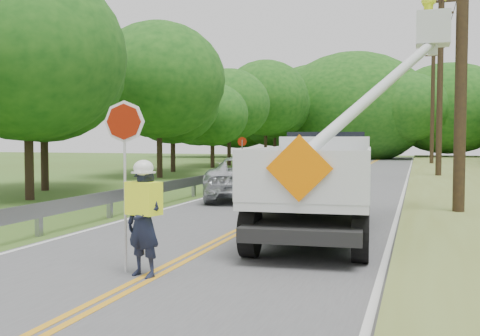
% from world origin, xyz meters
% --- Properties ---
extents(ground, '(140.00, 140.00, 0.00)m').
position_xyz_m(ground, '(0.00, 0.00, 0.00)').
color(ground, '#41561E').
rests_on(ground, ground).
extents(road, '(7.20, 96.00, 0.03)m').
position_xyz_m(road, '(0.00, 14.00, 0.01)').
color(road, '#515154').
rests_on(road, ground).
extents(guardrail, '(0.18, 48.00, 0.77)m').
position_xyz_m(guardrail, '(-4.02, 14.91, 0.55)').
color(guardrail, gray).
rests_on(guardrail, ground).
extents(utility_poles, '(1.60, 43.30, 10.00)m').
position_xyz_m(utility_poles, '(5.00, 17.02, 5.27)').
color(utility_poles, black).
rests_on(utility_poles, ground).
extents(treeline_left, '(8.92, 54.61, 9.85)m').
position_xyz_m(treeline_left, '(-10.44, 30.03, 5.29)').
color(treeline_left, '#332319').
rests_on(treeline_left, ground).
extents(treeline_horizon, '(56.31, 14.43, 12.69)m').
position_xyz_m(treeline_horizon, '(1.83, 56.15, 5.50)').
color(treeline_horizon, '#164714').
rests_on(treeline_horizon, ground).
extents(flagger, '(1.11, 0.56, 2.78)m').
position_xyz_m(flagger, '(-0.11, 1.39, 1.01)').
color(flagger, '#191E33').
rests_on(flagger, road).
extents(bucket_truck, '(4.23, 7.03, 6.63)m').
position_xyz_m(bucket_truck, '(1.99, 6.98, 1.53)').
color(bucket_truck, black).
rests_on(bucket_truck, road).
extents(suv_silver, '(3.88, 5.98, 1.53)m').
position_xyz_m(suv_silver, '(-2.02, 12.84, 0.79)').
color(suv_silver, silver).
rests_on(suv_silver, road).
extents(suv_darkgrey, '(4.21, 6.35, 1.71)m').
position_xyz_m(suv_darkgrey, '(-1.35, 22.90, 0.87)').
color(suv_darkgrey, '#3C3E44').
rests_on(suv_darkgrey, road).
extents(stop_sign_permanent, '(0.46, 0.21, 2.29)m').
position_xyz_m(stop_sign_permanent, '(-4.61, 20.69, 1.50)').
color(stop_sign_permanent, gray).
rests_on(stop_sign_permanent, ground).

